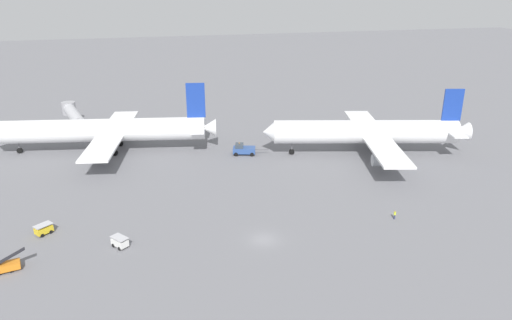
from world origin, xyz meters
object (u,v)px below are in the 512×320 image
Objects in this scene: pushback_tug at (244,149)px; gse_baggage_cart_trailing at (120,242)px; ground_crew_marshaller_foreground at (395,215)px; jet_bridge at (73,114)px; gse_baggage_cart_near_cluster at (44,229)px; airliner_at_gate_left at (103,131)px; gse_belt_loader_portside at (5,266)px; airliner_being_pushed at (367,132)px.

pushback_tug reaches higher than gse_baggage_cart_trailing.
ground_crew_marshaller_foreground is (17.77, -38.32, -0.41)m from pushback_tug.
ground_crew_marshaller_foreground is 0.08× the size of jet_bridge.
gse_baggage_cart_near_cluster is 1.95× the size of ground_crew_marshaller_foreground.
gse_baggage_cart_near_cluster is at bearing 170.35° from ground_crew_marshaller_foreground.
gse_baggage_cart_near_cluster is 14.00m from gse_baggage_cart_trailing.
airliner_at_gate_left is at bearing 161.41° from pushback_tug.
gse_baggage_cart_trailing is (15.66, 2.66, 0.04)m from gse_belt_loader_portside.
airliner_being_pushed is 63.05m from gse_baggage_cart_trailing.
gse_baggage_cart_trailing is 0.16× the size of jet_bridge.
gse_belt_loader_portside reaches higher than gse_baggage_cart_near_cluster.
jet_bridge is at bearing 100.62° from gse_baggage_cart_trailing.
pushback_tug is at bearing 41.28° from gse_belt_loader_portside.
pushback_tug is at bearing 35.43° from gse_baggage_cart_near_cluster.
gse_baggage_cart_trailing is 1.95× the size of ground_crew_marshaller_foreground.
gse_baggage_cart_trailing is (-56.09, -28.42, -4.60)m from airliner_being_pushed.
gse_baggage_cart_trailing is 68.94m from jet_bridge.
gse_belt_loader_portside is at bearing -138.72° from pushback_tug.
airliner_being_pushed is at bearing 71.70° from ground_crew_marshaller_foreground.
airliner_at_gate_left is at bearing 94.64° from gse_baggage_cart_trailing.
jet_bridge is (-68.79, 39.26, -1.16)m from airliner_being_pushed.
ground_crew_marshaller_foreground is (45.83, -2.61, -0.04)m from gse_baggage_cart_trailing.
airliner_being_pushed reaches higher than ground_crew_marshaller_foreground.
airliner_at_gate_left is 69.87m from ground_crew_marshaller_foreground.
airliner_being_pushed is 71.45m from gse_baggage_cart_near_cluster.
airliner_at_gate_left is 6.40× the size of pushback_tug.
pushback_tug reaches higher than ground_crew_marshaller_foreground.
pushback_tug is at bearing 114.88° from ground_crew_marshaller_foreground.
airliner_at_gate_left is 2.73× the size of jet_bridge.
jet_bridge is at bearing 112.79° from airliner_at_gate_left.
gse_belt_loader_portside is 10.54m from gse_baggage_cart_near_cluster.
airliner_being_pushed is at bearing -16.74° from airliner_at_gate_left.
pushback_tug is at bearing -38.10° from jet_bridge.
airliner_being_pushed is 5.62× the size of pushback_tug.
gse_baggage_cart_trailing is at bearing -153.13° from airliner_being_pushed.
jet_bridge reaches higher than pushback_tug.
gse_baggage_cart_near_cluster and gse_baggage_cart_trailing have the same top height.
gse_baggage_cart_trailing is at bearing -128.16° from pushback_tug.
gse_belt_loader_portside is 3.17× the size of ground_crew_marshaller_foreground.
airliner_at_gate_left is at bearing 163.26° from airliner_being_pushed.
gse_belt_loader_portside is at bearing -110.37° from gse_baggage_cart_near_cluster.
jet_bridge is at bearing 141.90° from pushback_tug.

